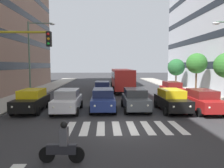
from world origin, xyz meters
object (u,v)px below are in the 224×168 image
(car_row2_0, at_px, (102,89))
(street_tree_3, at_px, (176,67))
(car_row2_1, at_px, (172,89))
(car_1, at_px, (172,100))
(street_tree_2, at_px, (197,63))
(street_lamp_right, at_px, (33,52))
(bus_behind_traffic, at_px, (122,78))
(car_4, at_px, (68,100))
(motorcycle_with_rider, at_px, (62,146))
(car_0, at_px, (203,101))
(car_3, at_px, (103,99))
(car_2, at_px, (135,99))
(car_5, at_px, (32,100))

(car_row2_0, height_order, street_tree_3, street_tree_3)
(car_row2_1, height_order, street_tree_3, street_tree_3)
(car_1, height_order, street_tree_2, street_tree_2)
(street_tree_3, bearing_deg, street_tree_2, 90.35)
(street_lamp_right, bearing_deg, bus_behind_traffic, -145.51)
(car_4, distance_m, street_lamp_right, 9.05)
(car_1, bearing_deg, bus_behind_traffic, -78.34)
(car_row2_1, distance_m, street_lamp_right, 15.81)
(car_row2_1, distance_m, motorcycle_with_rider, 18.71)
(car_1, xyz_separation_m, car_row2_1, (-2.48, -7.62, 0.00))
(car_0, height_order, street_lamp_right, street_lamp_right)
(car_0, distance_m, car_row2_1, 8.00)
(car_3, bearing_deg, motorcycle_with_rider, 80.91)
(car_row2_0, xyz_separation_m, car_row2_1, (-7.98, 0.57, 0.00))
(car_0, xyz_separation_m, bus_behind_traffic, (5.08, -13.96, 0.97))
(street_lamp_right, bearing_deg, street_tree_3, -151.82)
(car_2, xyz_separation_m, street_tree_3, (-8.79, -16.26, 2.38))
(car_row2_0, bearing_deg, car_1, 123.91)
(car_5, relative_size, car_row2_1, 1.00)
(car_row2_1, height_order, street_tree_2, street_tree_2)
(car_4, height_order, street_tree_3, street_tree_3)
(car_2, distance_m, street_lamp_right, 12.43)
(car_0, xyz_separation_m, car_4, (10.39, -0.52, 0.00))
(bus_behind_traffic, height_order, motorcycle_with_rider, bus_behind_traffic)
(car_4, height_order, car_5, same)
(car_0, bearing_deg, street_lamp_right, -25.30)
(car_row2_1, relative_size, street_tree_2, 0.90)
(car_5, relative_size, bus_behind_traffic, 0.42)
(car_1, height_order, bus_behind_traffic, bus_behind_traffic)
(street_tree_2, bearing_deg, car_4, 33.55)
(street_tree_3, bearing_deg, motorcycle_with_rider, 63.25)
(car_0, height_order, car_row2_1, same)
(car_0, bearing_deg, bus_behind_traffic, -70.00)
(car_0, height_order, bus_behind_traffic, bus_behind_traffic)
(car_row2_0, distance_m, car_row2_1, 8.00)
(car_2, xyz_separation_m, car_4, (5.31, 0.39, 0.00))
(street_lamp_right, xyz_separation_m, street_tree_2, (-18.81, -2.78, -1.15))
(car_5, relative_size, street_lamp_right, 0.56)
(car_2, distance_m, car_row2_1, 8.84)
(car_3, distance_m, car_5, 5.56)
(car_5, bearing_deg, street_tree_3, -135.79)
(car_row2_1, bearing_deg, car_5, 28.52)
(car_2, bearing_deg, bus_behind_traffic, -90.00)
(car_2, relative_size, car_5, 1.00)
(car_5, bearing_deg, bus_behind_traffic, -121.50)
(car_row2_0, bearing_deg, car_5, 55.36)
(car_0, distance_m, street_tree_3, 17.72)
(motorcycle_with_rider, height_order, street_tree_2, street_tree_2)
(car_1, relative_size, car_5, 1.00)
(car_0, relative_size, car_row2_1, 1.00)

